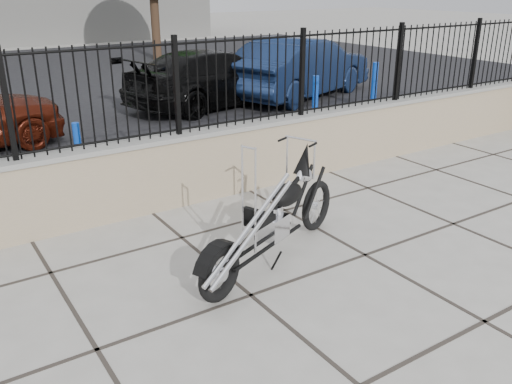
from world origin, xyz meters
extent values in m
plane|color=#99968E|center=(0.00, 0.00, 0.00)|extent=(90.00, 90.00, 0.00)
plane|color=black|center=(0.00, 12.50, 0.00)|extent=(30.00, 30.00, 0.00)
cube|color=gray|center=(0.00, 2.50, 0.48)|extent=(14.00, 0.36, 0.96)
cube|color=black|center=(0.00, 2.50, 1.56)|extent=(14.00, 0.08, 1.20)
imported|color=black|center=(2.41, 7.69, 0.67)|extent=(4.89, 2.82, 1.33)
imported|color=#111F3F|center=(4.77, 7.37, 0.76)|extent=(4.88, 3.05, 1.52)
cylinder|color=#0B2AA8|center=(-1.88, 4.17, 0.44)|extent=(0.13, 0.13, 0.88)
cylinder|color=#0B25A8|center=(3.18, 4.81, 0.52)|extent=(0.16, 0.16, 1.04)
cylinder|color=#0B5CAC|center=(5.25, 5.21, 0.55)|extent=(0.16, 0.16, 1.10)
cylinder|color=#382619|center=(4.65, 16.24, 1.62)|extent=(0.32, 0.32, 3.25)
camera|label=1|loc=(-3.92, -3.77, 2.81)|focal=38.00mm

